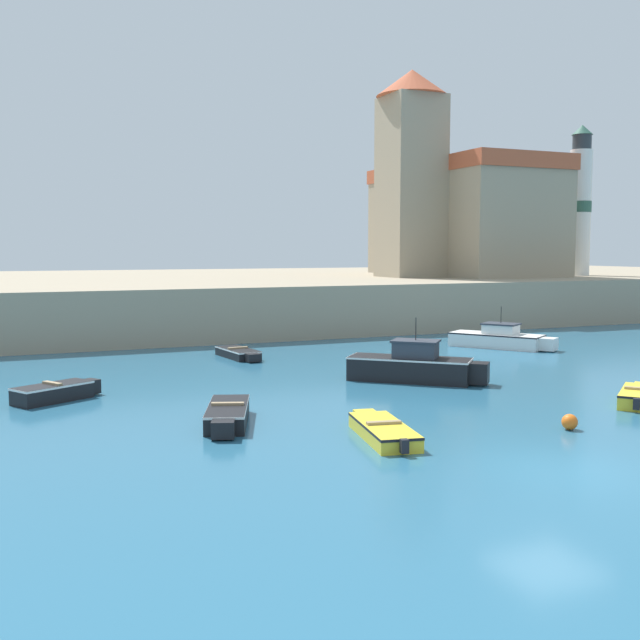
{
  "coord_description": "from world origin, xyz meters",
  "views": [
    {
      "loc": [
        -11.95,
        -13.95,
        5.25
      ],
      "look_at": [
        1.61,
        17.63,
        2.0
      ],
      "focal_mm": 42.0,
      "sensor_mm": 36.0,
      "label": 1
    }
  ],
  "objects_px": {
    "dinghy_black_5": "(239,353)",
    "dinghy_yellow_6": "(383,430)",
    "mooring_buoy": "(570,422)",
    "motorboat_white_7": "(500,338)",
    "lighthouse": "(580,203)",
    "motorboat_black_0": "(414,366)",
    "dinghy_black_3": "(55,392)",
    "church": "(454,211)",
    "dinghy_black_2": "(228,414)"
  },
  "relations": [
    {
      "from": "lighthouse",
      "to": "dinghy_black_3",
      "type": "bearing_deg",
      "value": -153.37
    },
    {
      "from": "motorboat_white_7",
      "to": "lighthouse",
      "type": "bearing_deg",
      "value": 38.86
    },
    {
      "from": "motorboat_black_0",
      "to": "dinghy_black_5",
      "type": "height_order",
      "value": "motorboat_black_0"
    },
    {
      "from": "dinghy_black_3",
      "to": "dinghy_black_5",
      "type": "xyz_separation_m",
      "value": [
        8.92,
        7.45,
        -0.08
      ]
    },
    {
      "from": "dinghy_yellow_6",
      "to": "motorboat_black_0",
      "type": "bearing_deg",
      "value": 54.32
    },
    {
      "from": "dinghy_yellow_6",
      "to": "mooring_buoy",
      "type": "distance_m",
      "value": 5.62
    },
    {
      "from": "dinghy_black_2",
      "to": "dinghy_black_3",
      "type": "distance_m",
      "value": 7.31
    },
    {
      "from": "motorboat_black_0",
      "to": "dinghy_yellow_6",
      "type": "relative_size",
      "value": 1.21
    },
    {
      "from": "motorboat_white_7",
      "to": "mooring_buoy",
      "type": "relative_size",
      "value": 11.63
    },
    {
      "from": "mooring_buoy",
      "to": "dinghy_black_3",
      "type": "bearing_deg",
      "value": 142.47
    },
    {
      "from": "dinghy_black_3",
      "to": "dinghy_black_5",
      "type": "height_order",
      "value": "dinghy_black_3"
    },
    {
      "from": "dinghy_black_2",
      "to": "church",
      "type": "bearing_deg",
      "value": 47.8
    },
    {
      "from": "dinghy_black_5",
      "to": "lighthouse",
      "type": "bearing_deg",
      "value": 22.4
    },
    {
      "from": "dinghy_black_3",
      "to": "motorboat_white_7",
      "type": "height_order",
      "value": "motorboat_white_7"
    },
    {
      "from": "dinghy_yellow_6",
      "to": "mooring_buoy",
      "type": "relative_size",
      "value": 8.74
    },
    {
      "from": "motorboat_white_7",
      "to": "dinghy_black_2",
      "type": "bearing_deg",
      "value": -148.37
    },
    {
      "from": "motorboat_white_7",
      "to": "church",
      "type": "bearing_deg",
      "value": 63.12
    },
    {
      "from": "motorboat_white_7",
      "to": "lighthouse",
      "type": "relative_size",
      "value": 0.44
    },
    {
      "from": "dinghy_black_2",
      "to": "dinghy_yellow_6",
      "type": "height_order",
      "value": "dinghy_black_2"
    },
    {
      "from": "motorboat_white_7",
      "to": "church",
      "type": "relative_size",
      "value": 0.3
    },
    {
      "from": "dinghy_black_3",
      "to": "dinghy_black_2",
      "type": "bearing_deg",
      "value": -51.85
    },
    {
      "from": "motorboat_black_0",
      "to": "mooring_buoy",
      "type": "distance_m",
      "value": 8.82
    },
    {
      "from": "dinghy_yellow_6",
      "to": "church",
      "type": "xyz_separation_m",
      "value": [
        25.13,
        34.91,
        8.22
      ]
    },
    {
      "from": "motorboat_white_7",
      "to": "motorboat_black_0",
      "type": "bearing_deg",
      "value": -143.04
    },
    {
      "from": "lighthouse",
      "to": "dinghy_black_2",
      "type": "bearing_deg",
      "value": -144.5
    },
    {
      "from": "motorboat_white_7",
      "to": "mooring_buoy",
      "type": "bearing_deg",
      "value": -120.5
    },
    {
      "from": "motorboat_white_7",
      "to": "church",
      "type": "xyz_separation_m",
      "value": [
        10.28,
        20.28,
        7.95
      ]
    },
    {
      "from": "motorboat_black_0",
      "to": "dinghy_black_5",
      "type": "bearing_deg",
      "value": 116.57
    },
    {
      "from": "motorboat_black_0",
      "to": "lighthouse",
      "type": "distance_m",
      "value": 37.72
    },
    {
      "from": "lighthouse",
      "to": "dinghy_yellow_6",
      "type": "bearing_deg",
      "value": -138.55
    },
    {
      "from": "motorboat_black_0",
      "to": "church",
      "type": "distance_m",
      "value": 34.67
    },
    {
      "from": "dinghy_black_2",
      "to": "lighthouse",
      "type": "height_order",
      "value": "lighthouse"
    },
    {
      "from": "church",
      "to": "lighthouse",
      "type": "relative_size",
      "value": 1.46
    },
    {
      "from": "dinghy_black_2",
      "to": "motorboat_white_7",
      "type": "height_order",
      "value": "motorboat_white_7"
    },
    {
      "from": "dinghy_black_3",
      "to": "dinghy_black_5",
      "type": "distance_m",
      "value": 11.62
    },
    {
      "from": "dinghy_black_3",
      "to": "church",
      "type": "relative_size",
      "value": 0.18
    },
    {
      "from": "motorboat_white_7",
      "to": "lighthouse",
      "type": "distance_m",
      "value": 26.35
    },
    {
      "from": "dinghy_yellow_6",
      "to": "lighthouse",
      "type": "distance_m",
      "value": 46.56
    },
    {
      "from": "dinghy_black_3",
      "to": "dinghy_yellow_6",
      "type": "bearing_deg",
      "value": -48.47
    },
    {
      "from": "lighthouse",
      "to": "dinghy_black_5",
      "type": "bearing_deg",
      "value": -157.6
    },
    {
      "from": "dinghy_black_2",
      "to": "mooring_buoy",
      "type": "height_order",
      "value": "dinghy_black_2"
    },
    {
      "from": "church",
      "to": "lighthouse",
      "type": "bearing_deg",
      "value": -26.92
    },
    {
      "from": "dinghy_yellow_6",
      "to": "motorboat_white_7",
      "type": "bearing_deg",
      "value": 44.56
    },
    {
      "from": "church",
      "to": "motorboat_white_7",
      "type": "bearing_deg",
      "value": -116.88
    },
    {
      "from": "dinghy_black_5",
      "to": "church",
      "type": "bearing_deg",
      "value": 37.19
    },
    {
      "from": "dinghy_black_3",
      "to": "lighthouse",
      "type": "relative_size",
      "value": 0.26
    },
    {
      "from": "dinghy_yellow_6",
      "to": "dinghy_black_5",
      "type": "bearing_deg",
      "value": 86.92
    },
    {
      "from": "motorboat_black_0",
      "to": "mooring_buoy",
      "type": "xyz_separation_m",
      "value": [
        0.08,
        -8.81,
        -0.39
      ]
    },
    {
      "from": "dinghy_black_5",
      "to": "dinghy_yellow_6",
      "type": "height_order",
      "value": "dinghy_black_5"
    },
    {
      "from": "dinghy_yellow_6",
      "to": "lighthouse",
      "type": "relative_size",
      "value": 0.33
    }
  ]
}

